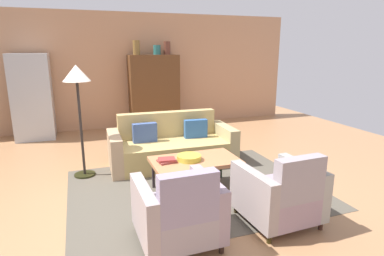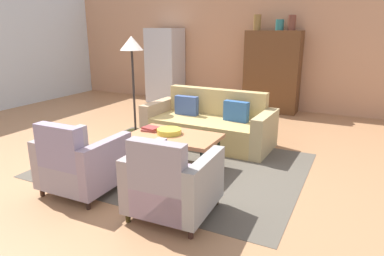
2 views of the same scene
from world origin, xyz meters
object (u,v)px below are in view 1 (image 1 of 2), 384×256
fruit_bowl (189,158)px  vase_tall (136,48)px  armchair_right (281,196)px  cabinet (154,92)px  armchair_left (179,214)px  book_stack (167,160)px  floor_lamp (77,84)px  vase_small (167,48)px  coffee_table (195,162)px  refrigerator (33,97)px  couch (171,147)px  vase_round (157,50)px

fruit_bowl → vase_tall: bearing=89.4°
armchair_right → cabinet: bearing=90.5°
armchair_left → book_stack: size_ratio=3.44×
book_stack → floor_lamp: size_ratio=0.15×
cabinet → vase_tall: size_ratio=5.38×
fruit_bowl → book_stack: size_ratio=1.30×
vase_small → vase_tall: bearing=180.0°
armchair_left → coffee_table: bearing=62.2°
cabinet → floor_lamp: size_ratio=1.05×
armchair_left → book_stack: (0.20, 1.19, 0.14)m
refrigerator → vase_tall: bearing=2.5°
fruit_bowl → book_stack: 0.31m
couch → armchair_right: armchair_right is taller
vase_small → floor_lamp: (-2.15, -2.77, -0.51)m
armchair_left → refrigerator: size_ratio=0.48×
couch → cabinet: size_ratio=1.18×
coffee_table → cabinet: (0.35, 3.87, 0.48)m
book_stack → vase_round: bearing=77.6°
cabinet → vase_small: vase_small is taller
couch → coffee_table: size_ratio=1.77×
book_stack → vase_round: vase_round is taller
armchair_right → cabinet: 5.07m
coffee_table → vase_small: vase_small is taller
armchair_left → fruit_bowl: size_ratio=2.64×
armchair_right → book_stack: 1.56m
fruit_bowl → refrigerator: 4.43m
vase_tall → vase_small: size_ratio=1.06×
vase_tall → armchair_right: bearing=-82.6°
coffee_table → floor_lamp: bearing=142.8°
floor_lamp → refrigerator: bearing=109.2°
couch → coffee_table: 1.19m
coffee_table → floor_lamp: (-1.45, 1.10, 1.02)m
couch → cabinet: bearing=-95.7°
armchair_right → book_stack: bearing=127.6°
couch → book_stack: 1.24m
cabinet → couch: bearing=-97.4°
vase_tall → couch: bearing=-88.9°
vase_tall → vase_round: size_ratio=1.47×
vase_small → vase_round: bearing=180.0°
book_stack → floor_lamp: (-1.05, 1.07, 0.96)m
couch → armchair_left: 2.43m
book_stack → vase_tall: vase_tall is taller
vase_small → armchair_left: bearing=-104.5°
couch → book_stack: (-0.40, -1.16, 0.20)m
couch → fruit_bowl: (-0.09, -1.19, 0.21)m
book_stack → fruit_bowl: bearing=-4.6°
cabinet → coffee_table: bearing=-95.2°
floor_lamp → fruit_bowl: bearing=-38.9°
armchair_left → armchair_right: 1.20m
couch → vase_round: bearing=-97.8°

